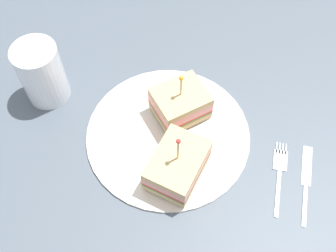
{
  "coord_description": "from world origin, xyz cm",
  "views": [
    {
      "loc": [
        14.97,
        -30.49,
        58.34
      ],
      "look_at": [
        0.0,
        0.0,
        2.94
      ],
      "focal_mm": 43.64,
      "sensor_mm": 36.0,
      "label": 1
    }
  ],
  "objects_px": {
    "sandwich_half_front": "(183,104)",
    "fork": "(280,169)",
    "plate": "(168,134)",
    "sandwich_half_back": "(177,165)",
    "drink_glass": "(43,75)",
    "knife": "(306,179)"
  },
  "relations": [
    {
      "from": "sandwich_half_front",
      "to": "fork",
      "type": "height_order",
      "value": "sandwich_half_front"
    },
    {
      "from": "plate",
      "to": "sandwich_half_front",
      "type": "xyz_separation_m",
      "value": [
        0.0,
        0.05,
        0.03
      ]
    },
    {
      "from": "plate",
      "to": "sandwich_half_back",
      "type": "distance_m",
      "value": 0.08
    },
    {
      "from": "sandwich_half_front",
      "to": "drink_glass",
      "type": "relative_size",
      "value": 0.98
    },
    {
      "from": "sandwich_half_front",
      "to": "sandwich_half_back",
      "type": "height_order",
      "value": "sandwich_half_back"
    },
    {
      "from": "fork",
      "to": "knife",
      "type": "height_order",
      "value": "same"
    },
    {
      "from": "drink_glass",
      "to": "knife",
      "type": "distance_m",
      "value": 0.46
    },
    {
      "from": "sandwich_half_back",
      "to": "drink_glass",
      "type": "height_order",
      "value": "drink_glass"
    },
    {
      "from": "sandwich_half_front",
      "to": "plate",
      "type": "bearing_deg",
      "value": -96.23
    },
    {
      "from": "sandwich_half_back",
      "to": "knife",
      "type": "height_order",
      "value": "sandwich_half_back"
    },
    {
      "from": "plate",
      "to": "drink_glass",
      "type": "relative_size",
      "value": 2.44
    },
    {
      "from": "plate",
      "to": "knife",
      "type": "distance_m",
      "value": 0.23
    },
    {
      "from": "plate",
      "to": "fork",
      "type": "bearing_deg",
      "value": 6.39
    },
    {
      "from": "knife",
      "to": "sandwich_half_back",
      "type": "bearing_deg",
      "value": -156.3
    },
    {
      "from": "plate",
      "to": "sandwich_half_back",
      "type": "relative_size",
      "value": 2.69
    },
    {
      "from": "sandwich_half_back",
      "to": "fork",
      "type": "bearing_deg",
      "value": 28.97
    },
    {
      "from": "sandwich_half_front",
      "to": "sandwich_half_back",
      "type": "distance_m",
      "value": 0.11
    },
    {
      "from": "plate",
      "to": "knife",
      "type": "bearing_deg",
      "value": 5.77
    },
    {
      "from": "drink_glass",
      "to": "fork",
      "type": "relative_size",
      "value": 0.87
    },
    {
      "from": "plate",
      "to": "drink_glass",
      "type": "distance_m",
      "value": 0.23
    },
    {
      "from": "sandwich_half_front",
      "to": "knife",
      "type": "relative_size",
      "value": 0.8
    },
    {
      "from": "sandwich_half_front",
      "to": "drink_glass",
      "type": "bearing_deg",
      "value": -165.4
    }
  ]
}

